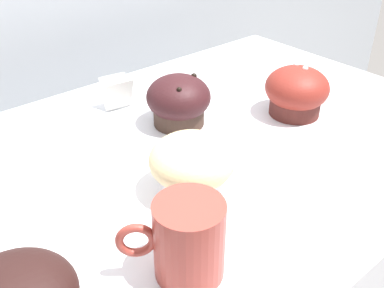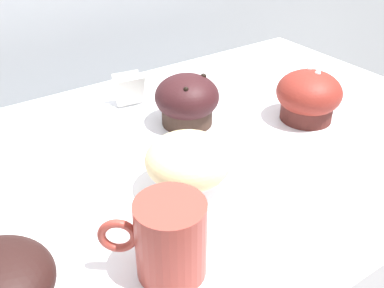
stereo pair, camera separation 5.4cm
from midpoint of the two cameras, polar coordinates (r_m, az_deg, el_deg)
name	(u,v)px [view 1 (the left image)]	position (r m, az deg, el deg)	size (l,w,h in m)	color
wall_back	(35,72)	(1.22, -20.51, 8.57)	(3.20, 0.10, 1.80)	#B2B7BC
muffin_back_left	(296,92)	(0.81, 11.26, 6.49)	(0.11, 0.11, 0.09)	#50211D
muffin_back_right	(179,101)	(0.76, -3.76, 5.43)	(0.11, 0.11, 0.09)	#3C2920
muffin_front_left	(192,165)	(0.60, -2.61, -2.72)	(0.12, 0.12, 0.08)	white
coffee_cup	(188,238)	(0.48, -3.85, -11.99)	(0.10, 0.09, 0.09)	#99382D
serving_plate	(6,162)	(0.74, -24.48, -2.12)	(0.19, 0.19, 0.01)	beige
price_card	(117,93)	(0.83, -11.33, 6.32)	(0.06, 0.05, 0.06)	white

